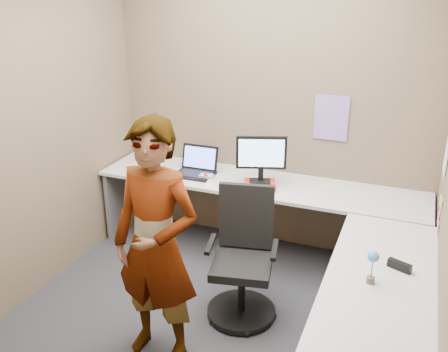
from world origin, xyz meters
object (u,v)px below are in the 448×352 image
at_px(monitor, 261,155).
at_px(office_chair, 243,266).
at_px(desk, 288,234).
at_px(person, 156,245).

xyz_separation_m(monitor, office_chair, (0.12, -0.78, -0.62)).
bearing_deg(desk, person, -124.18).
height_order(desk, office_chair, office_chair).
xyz_separation_m(monitor, person, (-0.25, -1.41, -0.18)).
bearing_deg(office_chair, person, -131.91).
height_order(monitor, office_chair, monitor).
relative_size(monitor, office_chair, 0.42).
distance_m(monitor, person, 1.45).
relative_size(desk, monitor, 7.13).
relative_size(monitor, person, 0.25).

